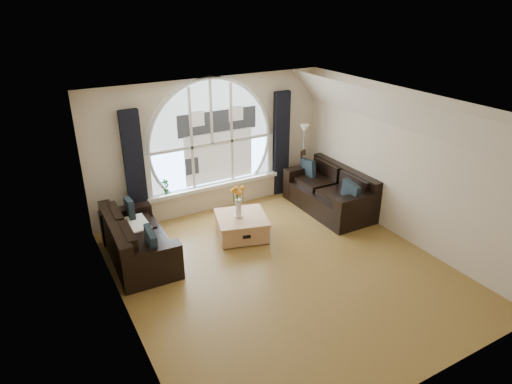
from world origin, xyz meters
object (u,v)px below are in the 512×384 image
(coffee_chest, at_px, (242,225))
(floor_lamp, at_px, (303,160))
(sofa_right, at_px, (329,192))
(sofa_left, at_px, (138,239))
(vase_flowers, at_px, (238,197))
(potted_plant, at_px, (166,187))
(guitar, at_px, (300,171))

(coffee_chest, height_order, floor_lamp, floor_lamp)
(sofa_right, bearing_deg, sofa_left, 179.61)
(sofa_right, xyz_separation_m, vase_flowers, (-2.13, -0.06, 0.39))
(sofa_left, height_order, potted_plant, potted_plant)
(sofa_left, distance_m, vase_flowers, 1.88)
(sofa_right, height_order, potted_plant, potted_plant)
(sofa_left, bearing_deg, floor_lamp, 14.36)
(coffee_chest, distance_m, floor_lamp, 2.38)
(sofa_left, relative_size, potted_plant, 5.86)
(coffee_chest, xyz_separation_m, guitar, (2.05, 1.08, 0.31))
(sofa_right, relative_size, vase_flowers, 2.82)
(sofa_right, xyz_separation_m, potted_plant, (-3.06, 1.25, 0.31))
(coffee_chest, bearing_deg, potted_plant, 142.06)
(floor_lamp, xyz_separation_m, guitar, (-0.02, 0.05, -0.27))
(sofa_right, bearing_deg, coffee_chest, -177.26)
(vase_flowers, xyz_separation_m, guitar, (2.10, 1.06, -0.26))
(coffee_chest, bearing_deg, guitar, 43.67)
(sofa_left, distance_m, guitar, 4.04)
(sofa_left, xyz_separation_m, potted_plant, (0.91, 1.18, 0.31))
(sofa_right, distance_m, coffee_chest, 2.09)
(sofa_left, distance_m, floor_lamp, 4.06)
(sofa_left, distance_m, sofa_right, 3.96)
(floor_lamp, bearing_deg, guitar, 107.95)
(vase_flowers, distance_m, potted_plant, 1.60)
(coffee_chest, distance_m, potted_plant, 1.71)
(vase_flowers, bearing_deg, potted_plant, 125.24)
(vase_flowers, height_order, floor_lamp, floor_lamp)
(sofa_left, bearing_deg, coffee_chest, -2.66)
(potted_plant, bearing_deg, sofa_left, -127.44)
(potted_plant, bearing_deg, coffee_chest, -53.79)
(coffee_chest, xyz_separation_m, floor_lamp, (2.07, 1.03, 0.58))
(coffee_chest, xyz_separation_m, vase_flowers, (-0.05, 0.02, 0.57))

